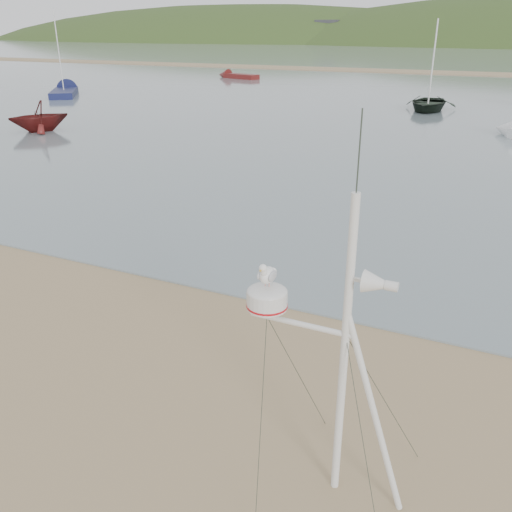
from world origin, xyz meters
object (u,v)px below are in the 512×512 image
at_px(dinghy_red_far, 232,76).
at_px(sailboat_blue_near, 67,90).
at_px(boat_red, 36,102).
at_px(mast_rig, 334,414).
at_px(boat_dark, 432,74).

bearing_deg(dinghy_red_far, sailboat_blue_near, -105.63).
height_order(boat_red, sailboat_blue_near, sailboat_blue_near).
xyz_separation_m(mast_rig, boat_dark, (-4.37, 34.44, 1.31)).
bearing_deg(sailboat_blue_near, boat_red, -50.77).
bearing_deg(boat_dark, dinghy_red_far, 143.08).
relative_size(boat_dark, boat_red, 1.53).
bearing_deg(boat_red, boat_dark, 73.88).
bearing_deg(mast_rig, boat_red, 142.49).
bearing_deg(boat_dark, mast_rig, -83.77).
bearing_deg(sailboat_blue_near, dinghy_red_far, 74.37).
bearing_deg(dinghy_red_far, boat_dark, -35.91).
bearing_deg(sailboat_blue_near, mast_rig, -42.91).
height_order(dinghy_red_far, sailboat_blue_near, sailboat_blue_near).
xyz_separation_m(dinghy_red_far, sailboat_blue_near, (-5.63, -20.13, 0.01)).
bearing_deg(mast_rig, sailboat_blue_near, 137.09).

